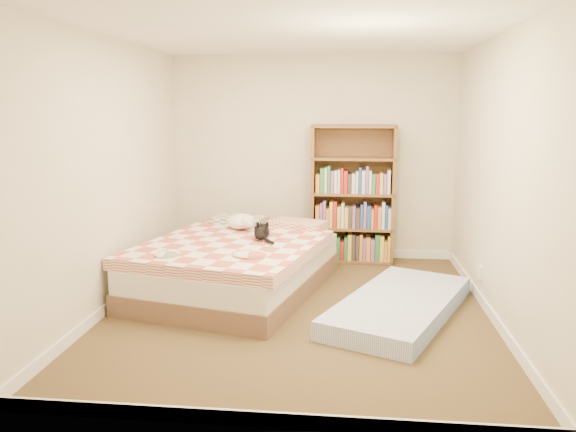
# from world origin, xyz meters

# --- Properties ---
(room) EXTENTS (3.51, 4.01, 2.51)m
(room) POSITION_xyz_m (0.00, 0.00, 1.20)
(room) COLOR #4F3C21
(room) RESTS_ON ground
(bed) EXTENTS (2.05, 2.54, 0.60)m
(bed) POSITION_xyz_m (-0.68, 0.56, 0.27)
(bed) COLOR brown
(bed) RESTS_ON room
(bookshelf) EXTENTS (1.00, 0.34, 1.67)m
(bookshelf) POSITION_xyz_m (0.51, 1.81, 0.60)
(bookshelf) COLOR brown
(bookshelf) RESTS_ON room
(floor_mattress) EXTENTS (1.53, 2.05, 0.17)m
(floor_mattress) POSITION_xyz_m (0.93, -0.03, 0.08)
(floor_mattress) COLOR #7E99D2
(floor_mattress) RESTS_ON room
(black_cat) EXTENTS (0.20, 0.58, 0.13)m
(black_cat) POSITION_xyz_m (-0.43, 0.63, 0.59)
(black_cat) COLOR black
(black_cat) RESTS_ON bed
(white_dog) EXTENTS (0.36, 0.38, 0.17)m
(white_dog) POSITION_xyz_m (-0.72, 1.04, 0.62)
(white_dog) COLOR white
(white_dog) RESTS_ON bed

